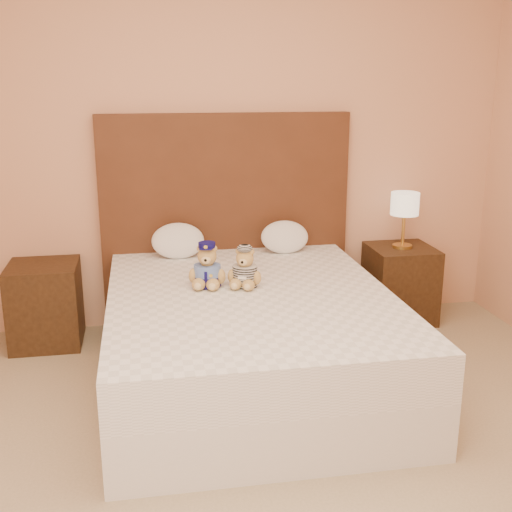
# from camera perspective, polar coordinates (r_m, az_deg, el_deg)

# --- Properties ---
(ground) EXTENTS (4.00, 4.50, 0.00)m
(ground) POSITION_cam_1_polar(r_m,az_deg,el_deg) (2.87, 3.89, -21.64)
(ground) COLOR tan
(ground) RESTS_ON ground
(room_walls) EXTENTS (4.04, 4.52, 2.72)m
(room_walls) POSITION_cam_1_polar(r_m,az_deg,el_deg) (2.73, 2.19, 17.10)
(room_walls) COLOR tan
(room_walls) RESTS_ON ground
(bed) EXTENTS (1.60, 2.00, 0.55)m
(bed) POSITION_cam_1_polar(r_m,az_deg,el_deg) (3.76, -0.50, -7.26)
(bed) COLOR white
(bed) RESTS_ON ground
(headboard) EXTENTS (1.75, 0.08, 1.50)m
(headboard) POSITION_cam_1_polar(r_m,az_deg,el_deg) (4.57, -2.66, 3.15)
(headboard) COLOR #502A18
(headboard) RESTS_ON ground
(nightstand_left) EXTENTS (0.45, 0.45, 0.55)m
(nightstand_left) POSITION_cam_1_polar(r_m,az_deg,el_deg) (4.51, -18.21, -4.10)
(nightstand_left) COLOR #3C2613
(nightstand_left) RESTS_ON ground
(nightstand_right) EXTENTS (0.45, 0.45, 0.55)m
(nightstand_right) POSITION_cam_1_polar(r_m,az_deg,el_deg) (4.82, 12.67, -2.40)
(nightstand_right) COLOR #3C2613
(nightstand_right) RESTS_ON ground
(lamp) EXTENTS (0.20, 0.20, 0.40)m
(lamp) POSITION_cam_1_polar(r_m,az_deg,el_deg) (4.68, 13.08, 4.30)
(lamp) COLOR gold
(lamp) RESTS_ON nightstand_right
(teddy_police) EXTENTS (0.27, 0.27, 0.26)m
(teddy_police) POSITION_cam_1_polar(r_m,az_deg,el_deg) (3.74, -4.36, -0.79)
(teddy_police) COLOR #B99048
(teddy_police) RESTS_ON bed
(teddy_prisoner) EXTENTS (0.27, 0.27, 0.24)m
(teddy_prisoner) POSITION_cam_1_polar(r_m,az_deg,el_deg) (3.73, -1.00, -1.00)
(teddy_prisoner) COLOR #B99048
(teddy_prisoner) RESTS_ON bed
(pillow_left) EXTENTS (0.36, 0.23, 0.25)m
(pillow_left) POSITION_cam_1_polar(r_m,az_deg,el_deg) (4.38, -6.96, 1.50)
(pillow_left) COLOR white
(pillow_left) RESTS_ON bed
(pillow_right) EXTENTS (0.34, 0.22, 0.24)m
(pillow_right) POSITION_cam_1_polar(r_m,az_deg,el_deg) (4.48, 2.57, 1.84)
(pillow_right) COLOR white
(pillow_right) RESTS_ON bed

